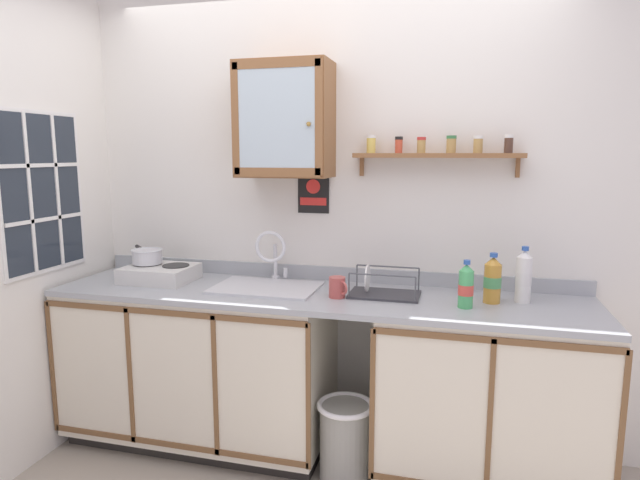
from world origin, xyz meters
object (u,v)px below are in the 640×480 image
object	(u,v)px
saucepan	(147,256)
bottle_juice_amber_1	(492,280)
warning_sign	(313,192)
wall_cabinet	(285,120)
trash_bin	(345,440)
dish_rack	(382,291)
sink	(267,290)
bottle_soda_green_0	(466,287)
bottle_opaque_white_2	(524,277)
hot_plate_stove	(160,273)
mug	(338,287)

from	to	relation	value
saucepan	bottle_juice_amber_1	distance (m)	1.92
warning_sign	wall_cabinet	bearing A→B (deg)	-132.81
trash_bin	dish_rack	bearing A→B (deg)	57.49
sink	bottle_juice_amber_1	xyz separation A→B (m)	(1.17, 0.01, 0.13)
bottle_juice_amber_1	warning_sign	xyz separation A→B (m)	(-0.98, 0.26, 0.39)
dish_rack	trash_bin	size ratio (longest dim) A/B	0.87
sink	warning_sign	xyz separation A→B (m)	(0.19, 0.27, 0.52)
bottle_soda_green_0	wall_cabinet	bearing A→B (deg)	165.58
dish_rack	bottle_opaque_white_2	bearing A→B (deg)	4.30
bottle_soda_green_0	wall_cabinet	xyz separation A→B (m)	(-0.98, 0.25, 0.80)
bottle_opaque_white_2	trash_bin	distance (m)	1.21
hot_plate_stove	bottle_soda_green_0	bearing A→B (deg)	-3.70
bottle_juice_amber_1	mug	size ratio (longest dim) A/B	2.27
bottle_juice_amber_1	wall_cabinet	world-z (taller)	wall_cabinet
sink	hot_plate_stove	bearing A→B (deg)	-179.36
warning_sign	mug	bearing A→B (deg)	-58.02
trash_bin	saucepan	bearing A→B (deg)	168.92
sink	dish_rack	size ratio (longest dim) A/B	1.56
bottle_soda_green_0	bottle_juice_amber_1	size ratio (longest dim) A/B	0.93
hot_plate_stove	bottle_juice_amber_1	distance (m)	1.83
wall_cabinet	warning_sign	bearing A→B (deg)	47.19
bottle_juice_amber_1	sink	bearing A→B (deg)	-179.69
saucepan	trash_bin	world-z (taller)	saucepan
trash_bin	hot_plate_stove	bearing A→B (deg)	169.30
mug	bottle_opaque_white_2	bearing A→B (deg)	9.32
sink	trash_bin	xyz separation A→B (m)	(0.49, -0.22, -0.69)
bottle_opaque_white_2	wall_cabinet	bearing A→B (deg)	176.18
wall_cabinet	saucepan	bearing A→B (deg)	-171.86
bottle_soda_green_0	warning_sign	world-z (taller)	warning_sign
wall_cabinet	warning_sign	distance (m)	0.44
mug	warning_sign	world-z (taller)	warning_sign
saucepan	hot_plate_stove	bearing A→B (deg)	-15.57
wall_cabinet	bottle_juice_amber_1	bearing A→B (deg)	-6.65
bottle_juice_amber_1	bottle_soda_green_0	bearing A→B (deg)	-135.56
bottle_opaque_white_2	trash_bin	size ratio (longest dim) A/B	0.67
bottle_soda_green_0	mug	distance (m)	0.63
sink	hot_plate_stove	distance (m)	0.65
bottle_opaque_white_2	dish_rack	xyz separation A→B (m)	(-0.69, -0.05, -0.11)
bottle_opaque_white_2	dish_rack	world-z (taller)	bottle_opaque_white_2
bottle_soda_green_0	trash_bin	xyz separation A→B (m)	(-0.56, -0.11, -0.81)
mug	trash_bin	size ratio (longest dim) A/B	0.26
bottle_juice_amber_1	trash_bin	bearing A→B (deg)	-161.40
hot_plate_stove	wall_cabinet	xyz separation A→B (m)	(0.72, 0.14, 0.86)
bottle_soda_green_0	trash_bin	world-z (taller)	bottle_soda_green_0
warning_sign	trash_bin	size ratio (longest dim) A/B	0.59
warning_sign	bottle_opaque_white_2	bearing A→B (deg)	-10.89
hot_plate_stove	dish_rack	bearing A→B (deg)	0.33
hot_plate_stove	bottle_opaque_white_2	xyz separation A→B (m)	(1.97, 0.06, 0.08)
sink	warning_sign	size ratio (longest dim) A/B	2.30
sink	hot_plate_stove	size ratio (longest dim) A/B	1.48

